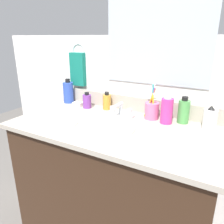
# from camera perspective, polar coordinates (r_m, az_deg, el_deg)

# --- Properties ---
(vanity_cabinet) EXTENTS (1.03, 0.51, 0.84)m
(vanity_cabinet) POSITION_cam_1_polar(r_m,az_deg,el_deg) (1.36, 0.42, -20.96)
(vanity_cabinet) COLOR #382316
(vanity_cabinet) RESTS_ON ground_plane
(countertop) EXTENTS (1.07, 0.55, 0.02)m
(countertop) POSITION_cam_1_polar(r_m,az_deg,el_deg) (1.13, 0.47, -4.00)
(countertop) COLOR #B2A899
(countertop) RESTS_ON vanity_cabinet
(backsplash) EXTENTS (1.07, 0.02, 0.09)m
(backsplash) POSITION_cam_1_polar(r_m,az_deg,el_deg) (1.33, 5.90, 2.13)
(backsplash) COLOR #B2A899
(backsplash) RESTS_ON countertop
(back_wall) EXTENTS (2.17, 0.04, 1.30)m
(back_wall) POSITION_cam_1_polar(r_m,az_deg,el_deg) (1.48, 6.53, -6.75)
(back_wall) COLOR white
(back_wall) RESTS_ON ground_plane
(mirror_panel) EXTENTS (0.60, 0.01, 0.56)m
(mirror_panel) POSITION_cam_1_polar(r_m,az_deg,el_deg) (1.28, 11.66, 19.53)
(mirror_panel) COLOR #B2BCC6
(towel_ring) EXTENTS (0.10, 0.01, 0.10)m
(towel_ring) POSITION_cam_1_polar(r_m,az_deg,el_deg) (1.54, -8.70, 15.43)
(towel_ring) COLOR silver
(hand_towel) EXTENTS (0.11, 0.04, 0.22)m
(hand_towel) POSITION_cam_1_polar(r_m,az_deg,el_deg) (1.53, -8.89, 10.91)
(hand_towel) COLOR #147260
(sink_basin) EXTENTS (0.33, 0.33, 0.11)m
(sink_basin) POSITION_cam_1_polar(r_m,az_deg,el_deg) (1.11, -2.44, -5.44)
(sink_basin) COLOR white
(sink_basin) RESTS_ON countertop
(faucet) EXTENTS (0.16, 0.10, 0.08)m
(faucet) POSITION_cam_1_polar(r_m,az_deg,el_deg) (1.25, 2.17, 0.20)
(faucet) COLOR silver
(faucet) RESTS_ON countertop
(bottle_shampoo_blue) EXTENTS (0.07, 0.07, 0.16)m
(bottle_shampoo_blue) POSITION_cam_1_polar(r_m,az_deg,el_deg) (1.53, -11.29, 5.10)
(bottle_shampoo_blue) COLOR #2D4CB2
(bottle_shampoo_blue) RESTS_ON countertop
(bottle_cream_purple) EXTENTS (0.05, 0.05, 0.10)m
(bottle_cream_purple) POSITION_cam_1_polar(r_m,az_deg,el_deg) (1.40, -6.51, 2.86)
(bottle_cream_purple) COLOR #7A3899
(bottle_cream_purple) RESTS_ON countertop
(bottle_lotion_white) EXTENTS (0.07, 0.07, 0.12)m
(bottle_lotion_white) POSITION_cam_1_polar(r_m,az_deg,el_deg) (1.16, 24.10, -1.65)
(bottle_lotion_white) COLOR white
(bottle_lotion_white) RESTS_ON countertop
(bottle_toner_green) EXTENTS (0.06, 0.06, 0.14)m
(bottle_toner_green) POSITION_cam_1_polar(r_m,az_deg,el_deg) (1.20, 18.14, 0.22)
(bottle_toner_green) COLOR #4C9E4C
(bottle_toner_green) RESTS_ON countertop
(bottle_soap_pink) EXTENTS (0.06, 0.06, 0.15)m
(bottle_soap_pink) POSITION_cam_1_polar(r_m,az_deg,el_deg) (1.17, 14.06, 0.43)
(bottle_soap_pink) COLOR #D8338C
(bottle_soap_pink) RESTS_ON countertop
(bottle_oil_amber) EXTENTS (0.05, 0.05, 0.11)m
(bottle_oil_amber) POSITION_cam_1_polar(r_m,az_deg,el_deg) (1.36, -1.34, 2.72)
(bottle_oil_amber) COLOR gold
(bottle_oil_amber) RESTS_ON countertop
(cup_pink) EXTENTS (0.08, 0.09, 0.20)m
(cup_pink) POSITION_cam_1_polar(r_m,az_deg,el_deg) (1.22, 10.31, 0.62)
(cup_pink) COLOR #D16693
(cup_pink) RESTS_ON countertop
(soap_bar) EXTENTS (0.06, 0.04, 0.02)m
(soap_bar) POSITION_cam_1_polar(r_m,az_deg,el_deg) (1.46, -8.79, 2.09)
(soap_bar) COLOR white
(soap_bar) RESTS_ON countertop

